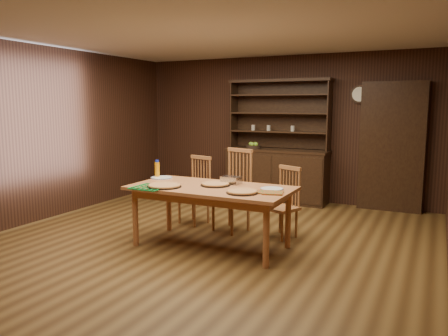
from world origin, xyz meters
The scene contains 20 objects.
floor centered at (0.00, 0.00, 0.00)m, with size 6.00×6.00×0.00m, color brown.
room_shell centered at (0.00, 0.00, 1.58)m, with size 6.00×6.00×6.00m.
china_hutch centered at (0.00, 2.75, 0.60)m, with size 1.84×0.52×2.17m.
doorway centered at (1.90, 2.90, 1.05)m, with size 1.00×0.18×2.10m, color #332011.
wall_clock centered at (1.35, 2.96, 1.90)m, with size 0.30×0.05×0.30m.
dining_table centered at (0.15, -0.06, 0.67)m, with size 1.95×0.97×0.75m.
chair_left centered at (-0.56, 0.83, 0.52)m, with size 0.48×0.47×0.99m.
chair_center centered at (0.09, 0.75, 0.60)m, with size 0.58×0.56×1.13m.
chair_right centered at (0.82, 0.75, 0.49)m, with size 0.50×0.49×0.93m.
pizza_left centered at (-0.34, -0.34, 0.77)m, with size 0.41×0.41×0.04m.
pizza_right centered at (0.65, -0.27, 0.77)m, with size 0.36×0.36×0.04m.
pizza_center centered at (0.17, 0.02, 0.77)m, with size 0.37×0.37×0.04m.
cooling_rack centered at (-0.47, -0.45, 0.76)m, with size 0.36×0.36×0.02m, color #0B9839, non-canonical shape.
plate_left centered at (-0.73, 0.17, 0.76)m, with size 0.29×0.29×0.02m.
plate_right centered at (0.87, 0.09, 0.76)m, with size 0.27×0.27×0.02m.
foil_dish centered at (0.29, 0.22, 0.80)m, with size 0.23×0.17×0.09m, color silver.
juice_bottle centered at (-0.82, 0.20, 0.86)m, with size 0.07×0.07×0.24m.
pot_holder_a centered at (0.97, -0.13, 0.76)m, with size 0.22×0.22×0.02m, color red.
pot_holder_b centered at (0.84, -0.12, 0.76)m, with size 0.20×0.20×0.01m, color red.
fruit_bowl centered at (-0.44, 2.69, 0.98)m, with size 0.28×0.28×0.12m.
Camera 1 is at (2.58, -4.63, 1.73)m, focal length 35.00 mm.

